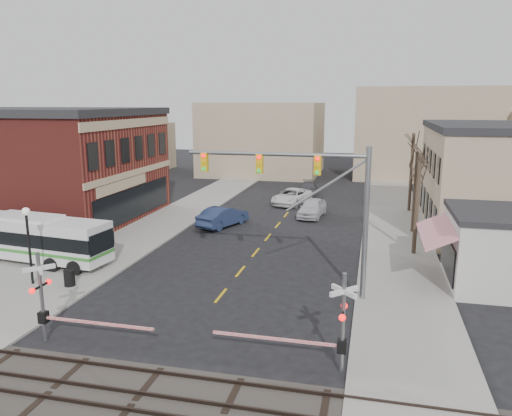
{
  "coord_description": "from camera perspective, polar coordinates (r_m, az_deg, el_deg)",
  "views": [
    {
      "loc": [
        7.63,
        -21.89,
        10.13
      ],
      "look_at": [
        0.43,
        8.32,
        3.5
      ],
      "focal_mm": 35.0,
      "sensor_mm": 36.0,
      "label": 1
    }
  ],
  "objects": [
    {
      "name": "ground",
      "position": [
        25.3,
        -5.43,
        -11.61
      ],
      "size": [
        160.0,
        160.0,
        0.0
      ],
      "primitive_type": "plane",
      "color": "black",
      "rests_on": "ground"
    },
    {
      "name": "sidewalk_west",
      "position": [
        46.36,
        -8.62,
        -0.63
      ],
      "size": [
        5.0,
        60.0,
        0.12
      ],
      "primitive_type": "cube",
      "color": "gray",
      "rests_on": "ground"
    },
    {
      "name": "sidewalk_east",
      "position": [
        43.12,
        15.52,
        -1.9
      ],
      "size": [
        5.0,
        60.0,
        0.12
      ],
      "primitive_type": "cube",
      "color": "gray",
      "rests_on": "ground"
    },
    {
      "name": "ballast_strip",
      "position": [
        18.79,
        -13.84,
        -20.84
      ],
      "size": [
        160.0,
        5.0,
        0.06
      ],
      "primitive_type": "cube",
      "color": "#332D28",
      "rests_on": "ground"
    },
    {
      "name": "rail_tracks",
      "position": [
        18.74,
        -13.85,
        -20.61
      ],
      "size": [
        160.0,
        3.91,
        0.14
      ],
      "color": "#2D231E",
      "rests_on": "ground"
    },
    {
      "name": "tree_east_a",
      "position": [
        34.65,
        17.9,
        0.42
      ],
      "size": [
        0.28,
        0.28,
        6.75
      ],
      "color": "#382B21",
      "rests_on": "sidewalk_east"
    },
    {
      "name": "tree_east_b",
      "position": [
        40.6,
        17.69,
        1.75
      ],
      "size": [
        0.28,
        0.28,
        6.3
      ],
      "color": "#382B21",
      "rests_on": "sidewalk_east"
    },
    {
      "name": "tree_east_c",
      "position": [
        48.43,
        17.32,
        3.9
      ],
      "size": [
        0.28,
        0.28,
        7.2
      ],
      "color": "#382B21",
      "rests_on": "sidewalk_east"
    },
    {
      "name": "transit_bus",
      "position": [
        35.09,
        -24.65,
        -3.03
      ],
      "size": [
        11.58,
        3.76,
        2.93
      ],
      "color": "silver",
      "rests_on": "ground"
    },
    {
      "name": "traffic_signal_mast",
      "position": [
        25.59,
        6.67,
        2.03
      ],
      "size": [
        9.47,
        0.3,
        8.0
      ],
      "color": "gray",
      "rests_on": "ground"
    },
    {
      "name": "rr_crossing_west",
      "position": [
        23.11,
        -22.43,
        -9.59
      ],
      "size": [
        5.6,
        1.36,
        4.0
      ],
      "color": "gray",
      "rests_on": "ground"
    },
    {
      "name": "rr_crossing_east",
      "position": [
        19.42,
        8.6,
        -12.94
      ],
      "size": [
        5.6,
        1.36,
        4.0
      ],
      "color": "gray",
      "rests_on": "ground"
    },
    {
      "name": "street_lamp",
      "position": [
        30.16,
        -24.65,
        -2.27
      ],
      "size": [
        0.44,
        0.44,
        4.37
      ],
      "color": "black",
      "rests_on": "sidewalk_west"
    },
    {
      "name": "trash_bin",
      "position": [
        29.75,
        -20.55,
        -7.5
      ],
      "size": [
        0.6,
        0.6,
        0.89
      ],
      "primitive_type": "cylinder",
      "color": "black",
      "rests_on": "sidewalk_west"
    },
    {
      "name": "car_a",
      "position": [
        44.93,
        6.42,
        0.03
      ],
      "size": [
        2.41,
        5.02,
        1.65
      ],
      "primitive_type": "imported",
      "rotation": [
        0.0,
        0.0,
        -0.1
      ],
      "color": "silver",
      "rests_on": "ground"
    },
    {
      "name": "car_b",
      "position": [
        41.32,
        -3.8,
        -0.97
      ],
      "size": [
        3.46,
        5.36,
        1.67
      ],
      "primitive_type": "imported",
      "rotation": [
        0.0,
        0.0,
        2.78
      ],
      "color": "#1C2847",
      "rests_on": "ground"
    },
    {
      "name": "car_c",
      "position": [
        50.36,
        4.1,
        1.32
      ],
      "size": [
        3.91,
        6.05,
        1.55
      ],
      "primitive_type": "imported",
      "rotation": [
        0.0,
        0.0,
        -0.26
      ],
      "color": "silver",
      "rests_on": "ground"
    },
    {
      "name": "car_d",
      "position": [
        55.92,
        6.02,
        2.25
      ],
      "size": [
        2.27,
        4.81,
        1.35
      ],
      "primitive_type": "imported",
      "rotation": [
        0.0,
        0.0,
        0.08
      ],
      "color": "#414045",
      "rests_on": "ground"
    },
    {
      "name": "pedestrian_near",
      "position": [
        33.13,
        -18.29,
        -4.69
      ],
      "size": [
        0.4,
        0.6,
        1.63
      ],
      "primitive_type": "imported",
      "rotation": [
        0.0,
        0.0,
        1.58
      ],
      "color": "#624F4E",
      "rests_on": "sidewalk_west"
    },
    {
      "name": "pedestrian_far",
      "position": [
        34.71,
        -16.56,
        -3.65
      ],
      "size": [
        1.08,
        1.13,
        1.83
      ],
      "primitive_type": "imported",
      "rotation": [
        0.0,
        0.0,
        0.95
      ],
      "color": "#35425D",
      "rests_on": "sidewalk_west"
    }
  ]
}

